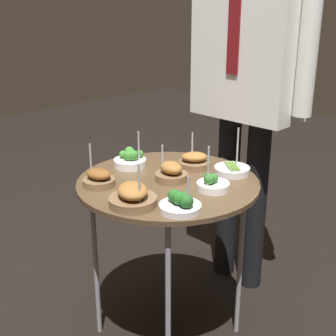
% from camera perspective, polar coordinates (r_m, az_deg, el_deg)
% --- Properties ---
extents(ground_plane, '(8.00, 8.00, 0.00)m').
position_cam_1_polar(ground_plane, '(2.12, 0.00, -19.22)').
color(ground_plane, black).
extents(serving_cart, '(0.69, 0.69, 0.69)m').
position_cam_1_polar(serving_cart, '(1.78, 0.00, -2.96)').
color(serving_cart, brown).
rests_on(serving_cart, ground_plane).
extents(bowl_roast_center, '(0.12, 0.12, 0.14)m').
position_cam_1_polar(bowl_roast_center, '(1.75, 0.39, -0.59)').
color(bowl_roast_center, brown).
rests_on(bowl_roast_center, serving_cart).
extents(bowl_broccoli_back_right, '(0.12, 0.12, 0.17)m').
position_cam_1_polar(bowl_broccoli_back_right, '(1.68, 5.42, -1.93)').
color(bowl_broccoli_back_right, white).
rests_on(bowl_broccoli_back_right, serving_cart).
extents(bowl_roast_mid_right, '(0.12, 0.12, 0.15)m').
position_cam_1_polar(bowl_roast_mid_right, '(1.73, -8.44, -1.29)').
color(bowl_roast_mid_right, brown).
rests_on(bowl_roast_mid_right, serving_cart).
extents(bowl_roast_mid_left, '(0.17, 0.16, 0.16)m').
position_cam_1_polar(bowl_roast_mid_left, '(1.55, -4.31, -3.48)').
color(bowl_roast_mid_left, brown).
rests_on(bowl_roast_mid_left, serving_cart).
extents(bowl_broccoli_front_left, '(0.13, 0.13, 0.15)m').
position_cam_1_polar(bowl_broccoli_front_left, '(1.91, -4.60, 1.03)').
color(bowl_broccoli_front_left, white).
rests_on(bowl_broccoli_front_left, serving_cart).
extents(bowl_roast_back_left, '(0.13, 0.13, 0.14)m').
position_cam_1_polar(bowl_roast_back_left, '(1.89, 3.22, 0.84)').
color(bowl_roast_back_left, brown).
rests_on(bowl_roast_back_left, serving_cart).
extents(bowl_asparagus_near_rim, '(0.14, 0.14, 0.18)m').
position_cam_1_polar(bowl_asparagus_near_rim, '(1.84, 7.82, -0.19)').
color(bowl_asparagus_near_rim, silver).
rests_on(bowl_asparagus_near_rim, serving_cart).
extents(bowl_broccoli_far_rim, '(0.14, 0.14, 0.13)m').
position_cam_1_polar(bowl_broccoli_far_rim, '(1.51, 1.52, -4.33)').
color(bowl_broccoli_far_rim, silver).
rests_on(bowl_broccoli_far_rim, serving_cart).
extents(waiter_figure, '(0.63, 0.24, 1.69)m').
position_cam_1_polar(waiter_figure, '(2.10, 9.83, 12.45)').
color(waiter_figure, black).
rests_on(waiter_figure, ground_plane).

